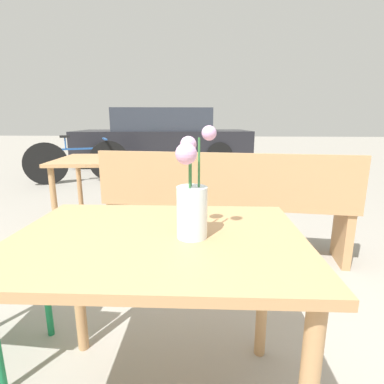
{
  "coord_description": "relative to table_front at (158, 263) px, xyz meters",
  "views": [
    {
      "loc": [
        0.18,
        -0.92,
        1.08
      ],
      "look_at": [
        0.12,
        -0.01,
        0.86
      ],
      "focal_mm": 28.0,
      "sensor_mm": 36.0,
      "label": 1
    }
  ],
  "objects": [
    {
      "name": "table_front",
      "position": [
        0.0,
        0.0,
        0.0
      ],
      "size": [
        0.99,
        0.73,
        0.71
      ],
      "color": "tan",
      "rests_on": "ground_plane"
    },
    {
      "name": "flower_vase",
      "position": [
        0.12,
        -0.01,
        0.22
      ],
      "size": [
        0.12,
        0.15,
        0.36
      ],
      "color": "silver",
      "rests_on": "table_front"
    },
    {
      "name": "bench_near",
      "position": [
        0.28,
        1.33,
        -0.13
      ],
      "size": [
        1.96,
        0.56,
        0.85
      ],
      "color": "tan",
      "rests_on": "ground_plane"
    },
    {
      "name": "table_back",
      "position": [
        -0.84,
        1.86,
        0.02
      ],
      "size": [
        0.96,
        0.9,
        0.73
      ],
      "color": "tan",
      "rests_on": "ground_plane"
    },
    {
      "name": "bicycle",
      "position": [
        -2.16,
        4.17,
        -0.23
      ],
      "size": [
        1.59,
        0.82,
        0.83
      ],
      "color": "black",
      "rests_on": "ground_plane"
    },
    {
      "name": "parked_car",
      "position": [
        -1.03,
        6.56,
        0.04
      ],
      "size": [
        4.31,
        2.14,
        1.35
      ],
      "color": "black",
      "rests_on": "ground_plane"
    }
  ]
}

